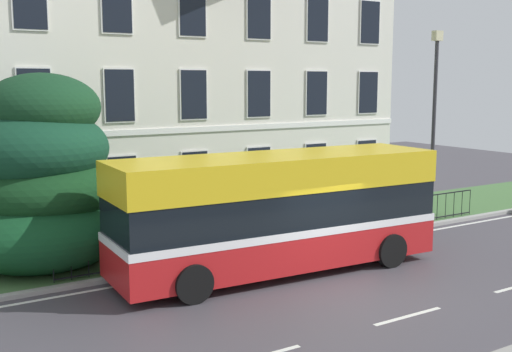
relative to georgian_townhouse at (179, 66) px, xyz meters
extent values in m
cube|color=#444148|center=(-1.68, -13.59, -5.86)|extent=(60.00, 56.00, 0.06)
cube|color=silver|center=(-1.68, -9.94, -5.82)|extent=(54.00, 0.14, 0.01)
cube|color=silver|center=(-1.68, -15.39, -5.82)|extent=(2.00, 0.12, 0.01)
cube|color=#9E9E99|center=(-1.68, -9.47, -5.77)|extent=(57.00, 0.24, 0.12)
cube|color=#446C3A|center=(-1.68, -7.17, -5.77)|extent=(57.00, 4.38, 0.12)
cube|color=silver|center=(0.00, 0.01, -0.88)|extent=(16.82, 8.41, 9.64)
cube|color=white|center=(0.00, -4.23, -2.39)|extent=(16.82, 0.06, 0.20)
cube|color=#2D333D|center=(0.00, -4.24, -4.61)|extent=(1.10, 0.06, 2.20)
cube|color=white|center=(-7.01, -4.24, -4.07)|extent=(1.12, 0.04, 1.86)
cube|color=black|center=(-7.01, -4.26, -4.07)|extent=(1.02, 0.03, 1.76)
cube|color=white|center=(-4.21, -4.24, -4.07)|extent=(1.12, 0.04, 1.86)
cube|color=black|center=(-4.21, -4.26, -4.07)|extent=(1.02, 0.03, 1.76)
cube|color=white|center=(-1.40, -4.24, -4.07)|extent=(1.12, 0.04, 1.86)
cube|color=black|center=(-1.40, -4.26, -4.07)|extent=(1.02, 0.03, 1.76)
cube|color=white|center=(1.40, -4.24, -4.07)|extent=(1.12, 0.04, 1.86)
cube|color=black|center=(1.40, -4.26, -4.07)|extent=(1.02, 0.03, 1.76)
cube|color=white|center=(4.21, -4.24, -4.07)|extent=(1.12, 0.04, 1.86)
cube|color=black|center=(4.21, -4.26, -4.07)|extent=(1.02, 0.03, 1.76)
cube|color=white|center=(7.01, -4.24, -4.07)|extent=(1.12, 0.04, 1.86)
cube|color=black|center=(7.01, -4.26, -4.07)|extent=(1.02, 0.03, 1.76)
cube|color=white|center=(-7.01, -4.24, -1.11)|extent=(1.12, 0.04, 1.86)
cube|color=black|center=(-7.01, -4.26, -1.11)|extent=(1.02, 0.03, 1.76)
cube|color=white|center=(-4.21, -4.24, -1.11)|extent=(1.12, 0.04, 1.86)
cube|color=black|center=(-4.21, -4.26, -1.11)|extent=(1.02, 0.03, 1.76)
cube|color=white|center=(-1.40, -4.24, -1.11)|extent=(1.12, 0.04, 1.86)
cube|color=black|center=(-1.40, -4.26, -1.11)|extent=(1.02, 0.03, 1.76)
cube|color=white|center=(1.40, -4.24, -1.11)|extent=(1.12, 0.04, 1.86)
cube|color=black|center=(1.40, -4.26, -1.11)|extent=(1.02, 0.03, 1.76)
cube|color=white|center=(4.21, -4.24, -1.11)|extent=(1.12, 0.04, 1.86)
cube|color=black|center=(4.21, -4.26, -1.11)|extent=(1.02, 0.03, 1.76)
cube|color=white|center=(7.01, -4.24, -1.11)|extent=(1.12, 0.04, 1.86)
cube|color=black|center=(7.01, -4.26, -1.11)|extent=(1.02, 0.03, 1.76)
cube|color=white|center=(-7.01, -4.24, 1.86)|extent=(1.12, 0.04, 1.86)
cube|color=black|center=(-7.01, -4.26, 1.86)|extent=(1.02, 0.03, 1.76)
cube|color=white|center=(-4.21, -4.24, 1.86)|extent=(1.12, 0.04, 1.86)
cube|color=black|center=(-4.21, -4.26, 1.86)|extent=(1.02, 0.03, 1.76)
cube|color=white|center=(-1.40, -4.24, 1.86)|extent=(1.12, 0.04, 1.86)
cube|color=black|center=(-1.40, -4.26, 1.86)|extent=(1.02, 0.03, 1.76)
cube|color=white|center=(1.40, -4.24, 1.86)|extent=(1.12, 0.04, 1.86)
cube|color=black|center=(1.40, -4.26, 1.86)|extent=(1.02, 0.03, 1.76)
cube|color=white|center=(4.21, -4.24, 1.86)|extent=(1.12, 0.04, 1.86)
cube|color=black|center=(4.21, -4.26, 1.86)|extent=(1.02, 0.03, 1.76)
cube|color=white|center=(7.01, -4.24, 1.86)|extent=(1.12, 0.04, 1.86)
cube|color=black|center=(7.01, -4.26, 1.86)|extent=(1.02, 0.03, 1.76)
cube|color=black|center=(0.00, -9.19, -4.76)|extent=(15.77, 0.04, 0.04)
cube|color=black|center=(0.00, -9.19, -5.63)|extent=(15.77, 0.04, 0.04)
cylinder|color=black|center=(-7.88, -9.19, -5.23)|extent=(0.02, 0.02, 0.95)
cylinder|color=black|center=(-7.43, -9.19, -5.23)|extent=(0.02, 0.02, 0.95)
cylinder|color=black|center=(-6.98, -9.19, -5.23)|extent=(0.02, 0.02, 0.95)
cylinder|color=black|center=(-6.53, -9.19, -5.23)|extent=(0.02, 0.02, 0.95)
cylinder|color=black|center=(-6.08, -9.19, -5.23)|extent=(0.02, 0.02, 0.95)
cylinder|color=black|center=(-5.63, -9.19, -5.23)|extent=(0.02, 0.02, 0.95)
cylinder|color=black|center=(-5.18, -9.19, -5.23)|extent=(0.02, 0.02, 0.95)
cylinder|color=black|center=(-4.73, -9.19, -5.23)|extent=(0.02, 0.02, 0.95)
cylinder|color=black|center=(-4.28, -9.19, -5.23)|extent=(0.02, 0.02, 0.95)
cylinder|color=black|center=(-3.83, -9.19, -5.23)|extent=(0.02, 0.02, 0.95)
cylinder|color=black|center=(-3.38, -9.19, -5.23)|extent=(0.02, 0.02, 0.95)
cylinder|color=black|center=(-2.93, -9.19, -5.23)|extent=(0.02, 0.02, 0.95)
cylinder|color=black|center=(-2.48, -9.19, -5.23)|extent=(0.02, 0.02, 0.95)
cylinder|color=black|center=(-2.03, -9.19, -5.23)|extent=(0.02, 0.02, 0.95)
cylinder|color=black|center=(-1.58, -9.19, -5.23)|extent=(0.02, 0.02, 0.95)
cylinder|color=black|center=(-1.13, -9.19, -5.23)|extent=(0.02, 0.02, 0.95)
cylinder|color=black|center=(-0.68, -9.19, -5.23)|extent=(0.02, 0.02, 0.95)
cylinder|color=black|center=(-0.23, -9.19, -5.23)|extent=(0.02, 0.02, 0.95)
cylinder|color=black|center=(0.23, -9.19, -5.23)|extent=(0.02, 0.02, 0.95)
cylinder|color=black|center=(0.68, -9.19, -5.23)|extent=(0.02, 0.02, 0.95)
cylinder|color=black|center=(1.13, -9.19, -5.23)|extent=(0.02, 0.02, 0.95)
cylinder|color=black|center=(1.58, -9.19, -5.23)|extent=(0.02, 0.02, 0.95)
cylinder|color=black|center=(2.03, -9.19, -5.23)|extent=(0.02, 0.02, 0.95)
cylinder|color=black|center=(2.48, -9.19, -5.23)|extent=(0.02, 0.02, 0.95)
cylinder|color=black|center=(2.93, -9.19, -5.23)|extent=(0.02, 0.02, 0.95)
cylinder|color=black|center=(3.38, -9.19, -5.23)|extent=(0.02, 0.02, 0.95)
cylinder|color=black|center=(3.83, -9.19, -5.23)|extent=(0.02, 0.02, 0.95)
cylinder|color=black|center=(4.28, -9.19, -5.23)|extent=(0.02, 0.02, 0.95)
cylinder|color=black|center=(4.73, -9.19, -5.23)|extent=(0.02, 0.02, 0.95)
cylinder|color=black|center=(5.18, -9.19, -5.23)|extent=(0.02, 0.02, 0.95)
cylinder|color=black|center=(5.63, -9.19, -5.23)|extent=(0.02, 0.02, 0.95)
cylinder|color=black|center=(6.08, -9.19, -5.23)|extent=(0.02, 0.02, 0.95)
cylinder|color=black|center=(6.53, -9.19, -5.23)|extent=(0.02, 0.02, 0.95)
cylinder|color=black|center=(6.98, -9.19, -5.23)|extent=(0.02, 0.02, 0.95)
cylinder|color=black|center=(7.43, -9.19, -5.23)|extent=(0.02, 0.02, 0.95)
cylinder|color=black|center=(7.88, -9.19, -5.23)|extent=(0.02, 0.02, 0.95)
cylinder|color=#423328|center=(-7.48, -6.95, -5.04)|extent=(0.51, 0.51, 1.32)
ellipsoid|color=#103D1F|center=(-7.66, -7.10, -4.78)|extent=(4.92, 4.92, 2.21)
ellipsoid|color=#123819|center=(-7.45, -6.87, -3.64)|extent=(4.37, 4.37, 2.15)
ellipsoid|color=#123B26|center=(-7.68, -6.83, -2.50)|extent=(4.11, 4.11, 2.32)
ellipsoid|color=#14391F|center=(-7.39, -6.78, -1.36)|extent=(3.24, 3.24, 1.95)
cube|color=red|center=(-2.30, -11.06, -5.03)|extent=(9.28, 2.92, 1.07)
cube|color=white|center=(-2.30, -11.06, -4.53)|extent=(9.30, 2.94, 0.20)
cube|color=black|center=(-2.30, -11.06, -3.99)|extent=(9.20, 2.87, 1.01)
cube|color=gold|center=(-2.30, -11.06, -3.04)|extent=(9.28, 2.92, 0.89)
cube|color=black|center=(2.30, -11.28, -4.04)|extent=(0.16, 2.07, 0.93)
cube|color=black|center=(2.30, -11.28, -3.08)|extent=(0.15, 1.78, 0.57)
cylinder|color=silver|center=(2.34, -10.50, -5.35)|extent=(0.05, 0.20, 0.20)
cylinder|color=silver|center=(2.26, -12.07, -5.35)|extent=(0.05, 0.20, 0.20)
cylinder|color=black|center=(0.78, -10.03, -5.35)|extent=(0.97, 0.35, 0.96)
cylinder|color=black|center=(0.67, -12.39, -5.35)|extent=(0.97, 0.35, 0.96)
cylinder|color=black|center=(-5.26, -9.72, -5.35)|extent=(0.97, 0.35, 0.96)
cylinder|color=black|center=(-5.38, -12.09, -5.35)|extent=(0.97, 0.35, 0.96)
cylinder|color=#333338|center=(6.30, -8.65, -2.44)|extent=(0.14, 0.14, 6.54)
cube|color=beige|center=(6.30, -8.65, 1.01)|extent=(0.36, 0.24, 0.36)
camera|label=1|loc=(-11.67, -24.96, -0.63)|focal=44.09mm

